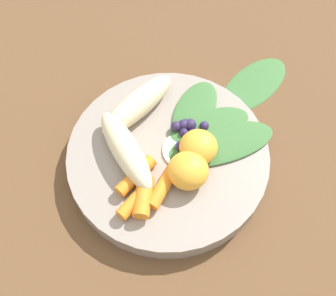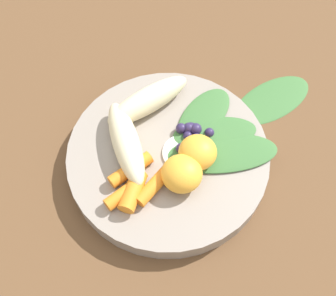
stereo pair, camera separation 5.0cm
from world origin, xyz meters
name	(u,v)px [view 1 (the left image)]	position (x,y,z in m)	size (l,w,h in m)	color
ground_plane	(168,162)	(0.00, 0.00, 0.00)	(2.40, 2.40, 0.00)	brown
bowl	(168,157)	(0.00, 0.00, 0.01)	(0.24, 0.24, 0.03)	gray
banana_peeled_left	(126,150)	(0.03, 0.03, 0.04)	(0.11, 0.03, 0.03)	beige
banana_peeled_right	(138,104)	(0.06, -0.02, 0.04)	(0.11, 0.03, 0.03)	beige
orange_segment_near	(198,147)	(-0.03, -0.02, 0.04)	(0.04, 0.04, 0.03)	#F4A833
orange_segment_far	(188,171)	(-0.04, 0.01, 0.04)	(0.05, 0.05, 0.03)	#F4A833
carrot_front	(136,176)	(0.01, 0.05, 0.03)	(0.02, 0.02, 0.05)	orange
carrot_mid_left	(135,200)	(-0.01, 0.07, 0.03)	(0.01, 0.01, 0.05)	orange
carrot_mid_right	(143,197)	(-0.02, 0.06, 0.04)	(0.02, 0.02, 0.05)	orange
carrot_rear	(164,185)	(-0.03, 0.04, 0.03)	(0.02, 0.02, 0.06)	orange
blueberry_pile	(188,132)	(0.00, -0.03, 0.03)	(0.04, 0.05, 0.01)	#2D234C
coconut_shred_patch	(183,150)	(-0.01, -0.01, 0.03)	(0.05, 0.05, 0.00)	white
kale_leaf_left	(221,144)	(-0.04, -0.05, 0.03)	(0.13, 0.05, 0.01)	#3D7038
kale_leaf_right	(209,125)	(-0.02, -0.06, 0.03)	(0.10, 0.04, 0.01)	#3D7038
kale_leaf_rear	(195,109)	(0.01, -0.07, 0.03)	(0.09, 0.05, 0.01)	#3D7038
kale_leaf_stray	(254,83)	(-0.02, -0.17, 0.00)	(0.12, 0.06, 0.01)	#3D7038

